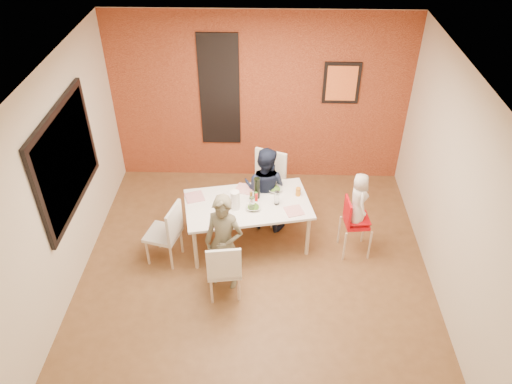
{
  "coord_description": "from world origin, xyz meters",
  "views": [
    {
      "loc": [
        0.14,
        -4.64,
        4.71
      ],
      "look_at": [
        0.0,
        0.3,
        1.05
      ],
      "focal_mm": 35.0,
      "sensor_mm": 36.0,
      "label": 1
    }
  ],
  "objects_px": {
    "chair_near": "(224,268)",
    "paper_towel_roll": "(235,200)",
    "chair_left": "(168,231)",
    "wine_bottle": "(257,188)",
    "dining_table": "(248,207)",
    "child_near": "(224,243)",
    "high_chair": "(354,221)",
    "child_far": "(265,188)",
    "toddler": "(359,199)",
    "chair_far": "(267,182)"
  },
  "relations": [
    {
      "from": "chair_left",
      "to": "child_near",
      "type": "bearing_deg",
      "value": 77.15
    },
    {
      "from": "child_near",
      "to": "chair_left",
      "type": "bearing_deg",
      "value": 169.09
    },
    {
      "from": "child_far",
      "to": "paper_towel_roll",
      "type": "distance_m",
      "value": 0.66
    },
    {
      "from": "dining_table",
      "to": "child_near",
      "type": "height_order",
      "value": "child_near"
    },
    {
      "from": "dining_table",
      "to": "chair_left",
      "type": "distance_m",
      "value": 1.09
    },
    {
      "from": "toddler",
      "to": "child_near",
      "type": "bearing_deg",
      "value": 102.45
    },
    {
      "from": "dining_table",
      "to": "toddler",
      "type": "height_order",
      "value": "toddler"
    },
    {
      "from": "high_chair",
      "to": "paper_towel_roll",
      "type": "xyz_separation_m",
      "value": [
        -1.55,
        0.03,
        0.29
      ]
    },
    {
      "from": "chair_left",
      "to": "high_chair",
      "type": "bearing_deg",
      "value": 110.22
    },
    {
      "from": "chair_near",
      "to": "chair_left",
      "type": "distance_m",
      "value": 1.0
    },
    {
      "from": "dining_table",
      "to": "chair_near",
      "type": "xyz_separation_m",
      "value": [
        -0.24,
        -1.01,
        -0.13
      ]
    },
    {
      "from": "child_far",
      "to": "child_near",
      "type": "bearing_deg",
      "value": 86.63
    },
    {
      "from": "child_far",
      "to": "high_chair",
      "type": "bearing_deg",
      "value": 173.7
    },
    {
      "from": "chair_near",
      "to": "chair_left",
      "type": "height_order",
      "value": "chair_left"
    },
    {
      "from": "chair_near",
      "to": "child_far",
      "type": "bearing_deg",
      "value": -115.81
    },
    {
      "from": "dining_table",
      "to": "chair_far",
      "type": "bearing_deg",
      "value": 68.53
    },
    {
      "from": "dining_table",
      "to": "child_far",
      "type": "relative_size",
      "value": 1.4
    },
    {
      "from": "paper_towel_roll",
      "to": "wine_bottle",
      "type": "bearing_deg",
      "value": 41.38
    },
    {
      "from": "high_chair",
      "to": "toddler",
      "type": "bearing_deg",
      "value": -84.35
    },
    {
      "from": "child_near",
      "to": "wine_bottle",
      "type": "xyz_separation_m",
      "value": [
        0.37,
        0.9,
        0.17
      ]
    },
    {
      "from": "chair_left",
      "to": "high_chair",
      "type": "relative_size",
      "value": 1.03
    },
    {
      "from": "high_chair",
      "to": "wine_bottle",
      "type": "height_order",
      "value": "wine_bottle"
    },
    {
      "from": "child_far",
      "to": "toddler",
      "type": "bearing_deg",
      "value": 174.23
    },
    {
      "from": "child_near",
      "to": "chair_near",
      "type": "bearing_deg",
      "value": -70.87
    },
    {
      "from": "chair_left",
      "to": "toddler",
      "type": "xyz_separation_m",
      "value": [
        2.43,
        0.24,
        0.38
      ]
    },
    {
      "from": "chair_far",
      "to": "child_near",
      "type": "distance_m",
      "value": 1.51
    },
    {
      "from": "dining_table",
      "to": "wine_bottle",
      "type": "relative_size",
      "value": 5.8
    },
    {
      "from": "chair_near",
      "to": "child_near",
      "type": "distance_m",
      "value": 0.3
    },
    {
      "from": "chair_left",
      "to": "paper_towel_roll",
      "type": "distance_m",
      "value": 0.95
    },
    {
      "from": "chair_far",
      "to": "high_chair",
      "type": "bearing_deg",
      "value": -13.26
    },
    {
      "from": "chair_left",
      "to": "paper_towel_roll",
      "type": "xyz_separation_m",
      "value": [
        0.86,
        0.26,
        0.31
      ]
    },
    {
      "from": "chair_left",
      "to": "child_far",
      "type": "bearing_deg",
      "value": 136.84
    },
    {
      "from": "child_near",
      "to": "chair_far",
      "type": "bearing_deg",
      "value": 87.04
    },
    {
      "from": "dining_table",
      "to": "high_chair",
      "type": "height_order",
      "value": "high_chair"
    },
    {
      "from": "wine_bottle",
      "to": "paper_towel_roll",
      "type": "distance_m",
      "value": 0.37
    },
    {
      "from": "child_near",
      "to": "wine_bottle",
      "type": "bearing_deg",
      "value": 84.4
    },
    {
      "from": "chair_left",
      "to": "wine_bottle",
      "type": "xyz_separation_m",
      "value": [
        1.13,
        0.5,
        0.34
      ]
    },
    {
      "from": "chair_far",
      "to": "paper_towel_roll",
      "type": "height_order",
      "value": "chair_far"
    },
    {
      "from": "wine_bottle",
      "to": "toddler",
      "type": "bearing_deg",
      "value": -11.57
    },
    {
      "from": "child_far",
      "to": "paper_towel_roll",
      "type": "height_order",
      "value": "child_far"
    },
    {
      "from": "dining_table",
      "to": "paper_towel_roll",
      "type": "height_order",
      "value": "paper_towel_roll"
    },
    {
      "from": "chair_near",
      "to": "paper_towel_roll",
      "type": "distance_m",
      "value": 0.96
    },
    {
      "from": "paper_towel_roll",
      "to": "child_near",
      "type": "bearing_deg",
      "value": -98.13
    },
    {
      "from": "toddler",
      "to": "paper_towel_roll",
      "type": "height_order",
      "value": "toddler"
    },
    {
      "from": "dining_table",
      "to": "child_far",
      "type": "xyz_separation_m",
      "value": [
        0.22,
        0.4,
        0.02
      ]
    },
    {
      "from": "dining_table",
      "to": "high_chair",
      "type": "distance_m",
      "value": 1.41
    },
    {
      "from": "chair_far",
      "to": "wine_bottle",
      "type": "height_order",
      "value": "chair_far"
    },
    {
      "from": "chair_left",
      "to": "toddler",
      "type": "distance_m",
      "value": 2.47
    },
    {
      "from": "chair_near",
      "to": "wine_bottle",
      "type": "height_order",
      "value": "wine_bottle"
    },
    {
      "from": "chair_far",
      "to": "child_far",
      "type": "relative_size",
      "value": 0.8
    }
  ]
}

